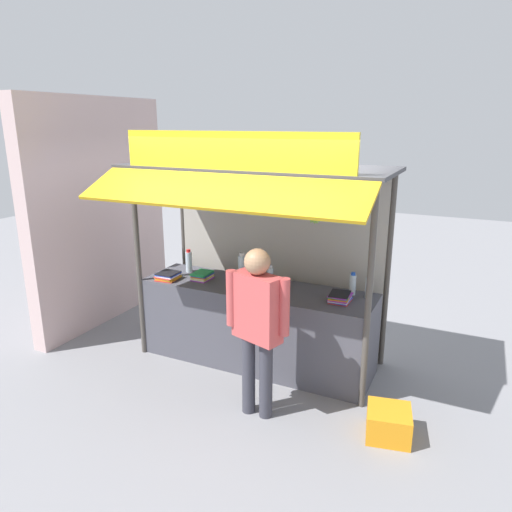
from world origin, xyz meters
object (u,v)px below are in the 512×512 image
Objects in this scene: water_bottle_back_right at (242,267)px; magazine_stack_front_left at (168,276)px; magazine_stack_rear_center at (262,288)px; water_bottle_mid_right at (270,276)px; banana_bunch_inner_left at (283,205)px; water_bottle_right at (189,261)px; banana_bunch_inner_right at (211,201)px; water_bottle_left at (353,284)px; water_bottle_mid_left at (369,287)px; vendor_person at (257,318)px; plastic_crate at (389,423)px; banana_bunch_rightmost at (315,214)px; magazine_stack_front_right at (340,297)px; magazine_stack_center at (202,276)px.

magazine_stack_front_left is (-0.76, -0.37, -0.10)m from water_bottle_back_right.
magazine_stack_rear_center is (1.14, 0.08, 0.00)m from magazine_stack_front_left.
banana_bunch_inner_left reaches higher than water_bottle_mid_right.
banana_bunch_inner_right is at bearing -40.92° from water_bottle_right.
water_bottle_mid_left is at bearing -7.28° from water_bottle_left.
vendor_person is at bearing -117.07° from water_bottle_left.
plastic_crate is (1.13, -0.26, -1.78)m from banana_bunch_inner_left.
banana_bunch_rightmost is at bearing -18.86° from water_bottle_right.
magazine_stack_front_left is 2.80m from plastic_crate.
banana_bunch_inner_left is (0.75, -0.00, 0.01)m from banana_bunch_inner_right.
banana_bunch_rightmost is at bearing -109.09° from magazine_stack_front_right.
water_bottle_right reaches higher than magazine_stack_front_left.
water_bottle_back_right is at bearing 89.40° from banana_bunch_inner_right.
water_bottle_left reaches higher than magazine_stack_front_left.
plastic_crate is at bearing -56.99° from water_bottle_left.
vendor_person reaches higher than magazine_stack_rear_center.
water_bottle_left reaches higher than magazine_stack_front_right.
plastic_crate is at bearing -25.39° from water_bottle_back_right.
plastic_crate is at bearing 26.41° from vendor_person.
magazine_stack_front_left is at bearing -153.06° from magazine_stack_center.
plastic_crate is at bearing -12.80° from banana_bunch_inner_left.
water_bottle_left is 0.96× the size of magazine_stack_front_left.
water_bottle_back_right is 1.12× the size of water_bottle_right.
magazine_stack_rear_center is 0.85m from vendor_person.
banana_bunch_inner_left is at bearing -20.60° from magazine_stack_center.
water_bottle_back_right is at bearing 170.24° from water_bottle_mid_right.
magazine_stack_rear_center is (-0.89, -0.33, -0.07)m from water_bottle_left.
water_bottle_back_right is 1.28m from vendor_person.
water_bottle_right reaches higher than water_bottle_mid_right.
water_bottle_back_right is 1.23m from magazine_stack_front_right.
magazine_stack_center is 1.57m from banana_bunch_inner_left.
water_bottle_right is at bearing 160.65° from vendor_person.
water_bottle_right is at bearing 161.14° from banana_bunch_rightmost.
magazine_stack_rear_center is 1.09m from banana_bunch_inner_left.
water_bottle_mid_left is 0.99× the size of banana_bunch_inner_right.
magazine_stack_center is 0.82× the size of banana_bunch_rightmost.
water_bottle_mid_left reaches higher than magazine_stack_front_left.
water_bottle_back_right is 2.27m from plastic_crate.
banana_bunch_inner_right is (-1.06, -0.00, 0.04)m from banana_bunch_rightmost.
banana_bunch_inner_left is (0.36, -0.34, 0.96)m from magazine_stack_rear_center.
banana_bunch_inner_right reaches higher than water_bottle_left.
banana_bunch_inner_right is at bearing -138.75° from magazine_stack_rear_center.
banana_bunch_rightmost is (-0.21, -0.67, 0.84)m from water_bottle_left.
vendor_person reaches higher than water_bottle_right.
water_bottle_right is 1.80m from banana_bunch_inner_left.
water_bottle_mid_right is 0.86× the size of magazine_stack_front_right.
magazine_stack_rear_center is 0.75× the size of plastic_crate.
water_bottle_left is at bearing 1.78° from water_bottle_back_right.
magazine_stack_center is at bearing -154.39° from water_bottle_back_right.
water_bottle_mid_left is 2.14m from water_bottle_right.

